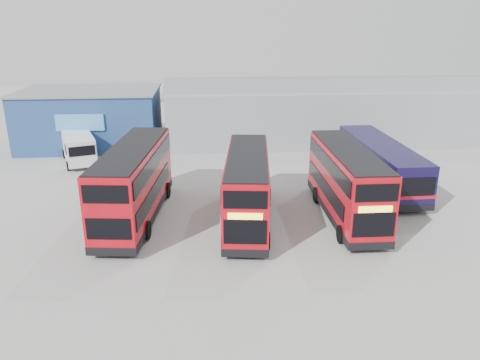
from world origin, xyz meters
TOP-DOWN VIEW (x-y plane):
  - ground_plane at (0.00, 0.00)m, footprint 120.00×120.00m
  - office_block at (-14.00, 17.99)m, footprint 12.30×8.32m
  - maintenance_shed at (8.00, 20.00)m, footprint 30.50×12.00m
  - double_decker_left at (-7.74, 0.42)m, footprint 3.55×10.52m
  - double_decker_centre at (-1.30, -0.51)m, footprint 3.35×9.82m
  - double_decker_right at (4.55, -0.13)m, footprint 2.58×9.87m
  - single_decker_blue at (8.55, 5.18)m, footprint 2.93×11.41m
  - panel_van at (-13.89, 12.30)m, footprint 3.85×5.80m

SIDE VIEW (x-z plane):
  - ground_plane at x=0.00m, z-range 0.00..0.00m
  - panel_van at x=-13.89m, z-range 0.14..2.50m
  - single_decker_blue at x=8.55m, z-range -0.01..3.07m
  - double_decker_centre at x=-1.30m, z-range -0.01..4.07m
  - double_decker_right at x=4.55m, z-range -0.01..4.15m
  - double_decker_left at x=-7.74m, z-range -0.01..4.36m
  - office_block at x=-14.00m, z-range 0.02..5.14m
  - maintenance_shed at x=8.00m, z-range -0.34..5.55m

